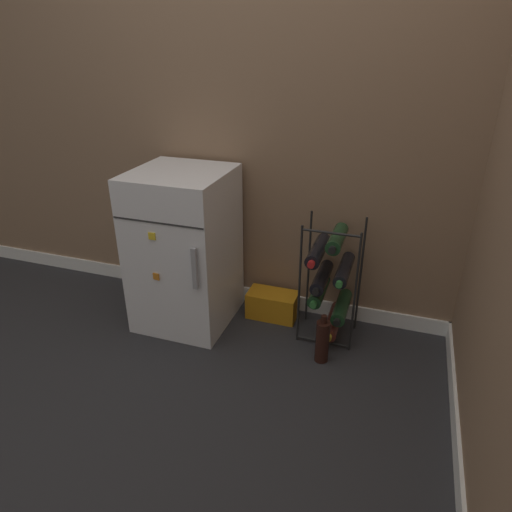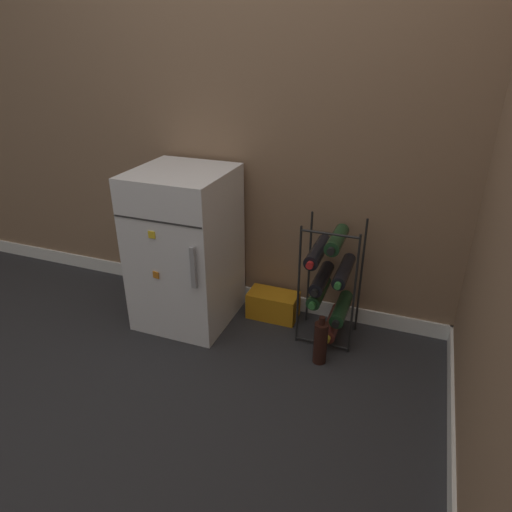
{
  "view_description": "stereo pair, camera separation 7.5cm",
  "coord_description": "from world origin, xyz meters",
  "px_view_note": "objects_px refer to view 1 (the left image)",
  "views": [
    {
      "loc": [
        0.57,
        -1.63,
        1.48
      ],
      "look_at": [
        -0.12,
        0.42,
        0.43
      ],
      "focal_mm": 32.0,
      "sensor_mm": 36.0,
      "label": 1
    },
    {
      "loc": [
        0.64,
        -1.6,
        1.48
      ],
      "look_at": [
        -0.12,
        0.42,
        0.43
      ],
      "focal_mm": 32.0,
      "sensor_mm": 36.0,
      "label": 2
    }
  ],
  "objects_px": {
    "wine_rack": "(331,281)",
    "loose_bottle_floor": "(322,341)",
    "mini_fridge": "(185,249)",
    "soda_box": "(272,305)"
  },
  "relations": [
    {
      "from": "wine_rack",
      "to": "loose_bottle_floor",
      "type": "relative_size",
      "value": 2.51
    },
    {
      "from": "mini_fridge",
      "to": "loose_bottle_floor",
      "type": "height_order",
      "value": "mini_fridge"
    },
    {
      "from": "wine_rack",
      "to": "loose_bottle_floor",
      "type": "distance_m",
      "value": 0.31
    },
    {
      "from": "soda_box",
      "to": "loose_bottle_floor",
      "type": "xyz_separation_m",
      "value": [
        0.35,
        -0.3,
        0.04
      ]
    },
    {
      "from": "mini_fridge",
      "to": "soda_box",
      "type": "height_order",
      "value": "mini_fridge"
    },
    {
      "from": "wine_rack",
      "to": "loose_bottle_floor",
      "type": "xyz_separation_m",
      "value": [
        0.02,
        -0.23,
        -0.21
      ]
    },
    {
      "from": "loose_bottle_floor",
      "to": "soda_box",
      "type": "bearing_deg",
      "value": 138.96
    },
    {
      "from": "wine_rack",
      "to": "soda_box",
      "type": "relative_size",
      "value": 2.34
    },
    {
      "from": "mini_fridge",
      "to": "loose_bottle_floor",
      "type": "distance_m",
      "value": 0.88
    },
    {
      "from": "mini_fridge",
      "to": "soda_box",
      "type": "relative_size",
      "value": 3.05
    }
  ]
}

